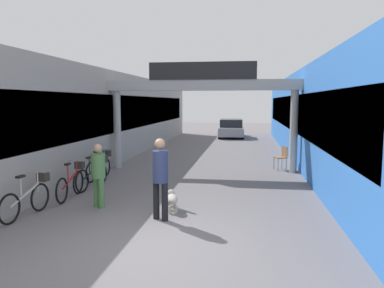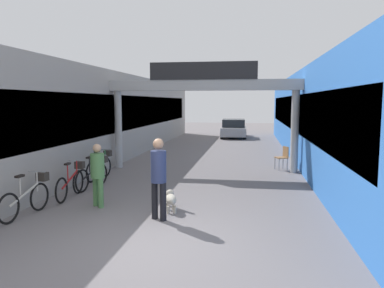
{
  "view_description": "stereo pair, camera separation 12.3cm",
  "coord_description": "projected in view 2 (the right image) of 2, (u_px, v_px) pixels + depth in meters",
  "views": [
    {
      "loc": [
        1.64,
        -6.41,
        2.58
      ],
      "look_at": [
        0.0,
        4.81,
        1.3
      ],
      "focal_mm": 35.0,
      "sensor_mm": 36.0,
      "label": 1
    },
    {
      "loc": [
        1.76,
        -6.39,
        2.58
      ],
      "look_at": [
        0.0,
        4.81,
        1.3
      ],
      "focal_mm": 35.0,
      "sensor_mm": 36.0,
      "label": 2
    }
  ],
  "objects": [
    {
      "name": "pedestrian_with_dog",
      "position": [
        159.0,
        173.0,
        8.12
      ],
      "size": [
        0.45,
        0.45,
        1.8
      ],
      "color": "black",
      "rests_on": "ground_plane"
    },
    {
      "name": "cafe_chair_wood_nearer",
      "position": [
        283.0,
        156.0,
        14.23
      ],
      "size": [
        0.52,
        0.52,
        0.89
      ],
      "color": "gray",
      "rests_on": "ground_plane"
    },
    {
      "name": "dog_on_leash",
      "position": [
        171.0,
        199.0,
        8.86
      ],
      "size": [
        0.41,
        0.67,
        0.47
      ],
      "color": "beige",
      "rests_on": "ground_plane"
    },
    {
      "name": "storefront_left",
      "position": [
        108.0,
        116.0,
        18.2
      ],
      "size": [
        3.0,
        26.0,
        3.81
      ],
      "color": "#9E9993",
      "rests_on": "ground_plane"
    },
    {
      "name": "storefront_right",
      "position": [
        326.0,
        117.0,
        16.63
      ],
      "size": [
        3.0,
        26.0,
        3.81
      ],
      "color": "blue",
      "rests_on": "ground_plane"
    },
    {
      "name": "bicycle_black_third",
      "position": [
        94.0,
        173.0,
        11.26
      ],
      "size": [
        0.46,
        1.68,
        0.98
      ],
      "color": "black",
      "rests_on": "ground_plane"
    },
    {
      "name": "parked_car_silver",
      "position": [
        234.0,
        129.0,
        27.27
      ],
      "size": [
        1.9,
        4.05,
        1.33
      ],
      "color": "#99999E",
      "rests_on": "ground_plane"
    },
    {
      "name": "bicycle_red_second",
      "position": [
        72.0,
        181.0,
        10.13
      ],
      "size": [
        0.46,
        1.69,
        0.98
      ],
      "color": "black",
      "rests_on": "ground_plane"
    },
    {
      "name": "pedestrian_companion",
      "position": [
        98.0,
        171.0,
        9.15
      ],
      "size": [
        0.48,
        0.48,
        1.56
      ],
      "color": "#4C7F47",
      "rests_on": "ground_plane"
    },
    {
      "name": "ground_plane",
      "position": [
        151.0,
        244.0,
        6.83
      ],
      "size": [
        80.0,
        80.0,
        0.0
      ],
      "primitive_type": "plane",
      "color": "slate"
    },
    {
      "name": "bollard_post_metal",
      "position": [
        164.0,
        183.0,
        9.38
      ],
      "size": [
        0.1,
        0.1,
        1.08
      ],
      "color": "gray",
      "rests_on": "ground_plane"
    },
    {
      "name": "bicycle_green_farthest",
      "position": [
        101.0,
        166.0,
        12.57
      ],
      "size": [
        0.46,
        1.69,
        0.98
      ],
      "color": "black",
      "rests_on": "ground_plane"
    },
    {
      "name": "bicycle_silver_nearest",
      "position": [
        28.0,
        197.0,
        8.49
      ],
      "size": [
        0.46,
        1.69,
        0.98
      ],
      "color": "black",
      "rests_on": "ground_plane"
    },
    {
      "name": "arcade_sign_gateway",
      "position": [
        203.0,
        94.0,
        13.91
      ],
      "size": [
        7.4,
        0.47,
        4.03
      ],
      "color": "#B2B2B2",
      "rests_on": "ground_plane"
    }
  ]
}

